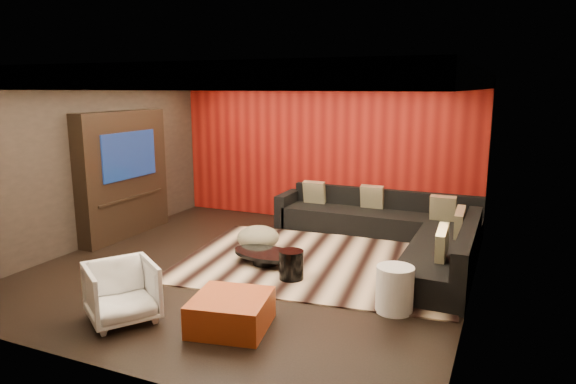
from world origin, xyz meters
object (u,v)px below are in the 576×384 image
at_px(armchair, 122,292).
at_px(white_side_table, 395,289).
at_px(drum_stool, 291,265).
at_px(orange_ottoman, 231,312).
at_px(sectional_sofa, 398,232).
at_px(coffee_table, 266,258).

bearing_deg(armchair, white_side_table, -27.08).
bearing_deg(drum_stool, orange_ottoman, -91.58).
height_order(drum_stool, sectional_sofa, sectional_sofa).
height_order(coffee_table, orange_ottoman, orange_ottoman).
bearing_deg(white_side_table, drum_stool, 164.19).
relative_size(drum_stool, white_side_table, 0.72).
height_order(orange_ottoman, armchair, armchair).
height_order(white_side_table, armchair, armchair).
relative_size(orange_ottoman, armchair, 1.09).
bearing_deg(sectional_sofa, orange_ottoman, -106.38).
xyz_separation_m(drum_stool, armchair, (-1.26, -1.91, 0.12)).
relative_size(drum_stool, sectional_sofa, 0.11).
bearing_deg(drum_stool, sectional_sofa, 63.64).
distance_m(coffee_table, sectional_sofa, 2.33).
bearing_deg(armchair, coffee_table, 18.76).
bearing_deg(coffee_table, orange_ottoman, -74.48).
relative_size(white_side_table, sectional_sofa, 0.15).
xyz_separation_m(white_side_table, sectional_sofa, (-0.48, 2.50, -0.01)).
bearing_deg(orange_ottoman, white_side_table, 36.35).
height_order(drum_stool, armchair, armchair).
bearing_deg(orange_ottoman, coffee_table, 105.52).
bearing_deg(white_side_table, coffee_table, 158.33).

